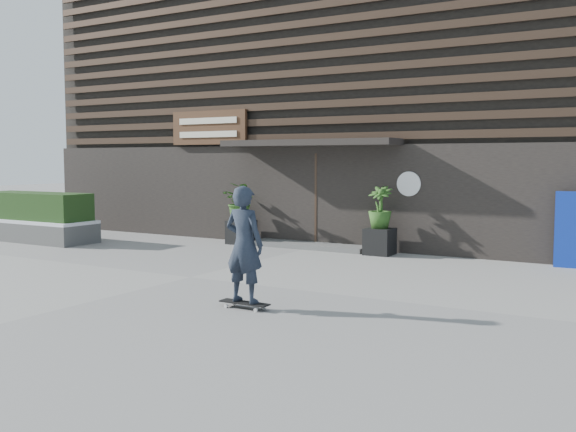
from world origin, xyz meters
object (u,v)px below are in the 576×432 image
Objects in this scene: planter_pot_right at (380,242)px; skateboarder at (244,245)px; planter_pot_left at (241,232)px; raised_bed at (37,231)px.

skateboarder is at bearing -86.42° from planter_pot_right.
raised_bed is at bearing -155.57° from planter_pot_left.
planter_pot_left is 7.31m from skateboarder.
raised_bed is at bearing 158.06° from skateboarder.
planter_pot_right is at bearing 14.48° from raised_bed.
planter_pot_left is at bearing 24.43° from raised_bed.
planter_pot_left is 1.00× the size of planter_pot_right.
planter_pot_left is 5.50m from raised_bed.
skateboarder reaches higher than raised_bed.
skateboarder is at bearing -55.04° from planter_pot_left.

